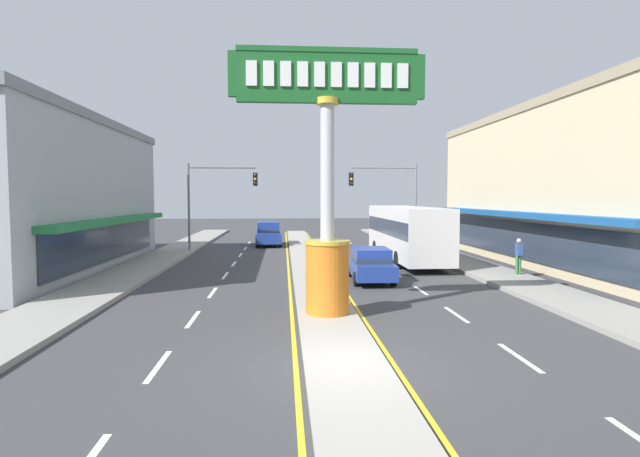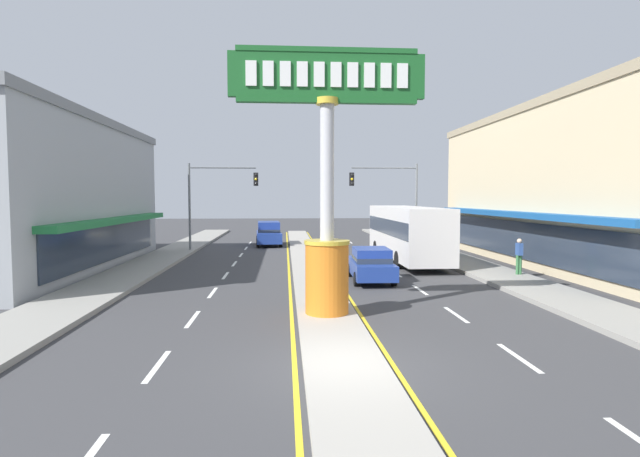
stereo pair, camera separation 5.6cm
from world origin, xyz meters
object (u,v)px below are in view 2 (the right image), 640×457
Objects in this scene: storefront_right at (590,186)px; pedestrian_near_kerb at (519,254)px; district_sign at (327,198)px; storefront_left at (11,194)px; bus_near_right_lane at (406,230)px; traffic_light_left_side at (215,191)px; traffic_light_right_side at (392,191)px; sedan_far_right_lane at (371,264)px; suv_near_left_lane at (269,233)px.

pedestrian_near_kerb is at bearing -146.40° from storefront_right.
district_sign is 0.33× the size of storefront_right.
bus_near_right_lane is (21.47, 2.10, -2.13)m from storefront_left.
traffic_light_left_side is at bearing 107.48° from district_sign.
storefront_left is 12.47m from traffic_light_left_side.
district_sign reaches higher than traffic_light_left_side.
storefront_left is 23.05m from traffic_light_right_side.
sedan_far_right_lane is 0.92× the size of suv_near_left_lane.
bus_near_right_lane is 7.62m from sedan_far_right_lane.
suv_near_left_lane is at bearing 96.17° from district_sign.
sedan_far_right_lane is (8.78, -12.89, -3.46)m from traffic_light_left_side.
storefront_right is 14.61× the size of pedestrian_near_kerb.
storefront_right is at bearing -14.78° from bus_near_right_lane.
district_sign is 4.88× the size of pedestrian_near_kerb.
district_sign is 12.35m from pedestrian_near_kerb.
pedestrian_near_kerb is at bearing -73.39° from traffic_light_right_side.
traffic_light_right_side is at bearing 19.30° from storefront_left.
traffic_light_right_side is 1.43× the size of sedan_far_right_lane.
traffic_light_left_side is 6.57m from suv_near_left_lane.
bus_near_right_lane is (5.90, 13.53, -1.95)m from district_sign.
suv_near_left_lane reaches higher than sedan_far_right_lane.
traffic_light_left_side is (-21.76, 8.66, -0.22)m from storefront_right.
district_sign is at bearing -144.82° from storefront_right.
traffic_light_left_side is at bearing 153.19° from bus_near_right_lane.
storefront_right is 7.74m from pedestrian_near_kerb.
storefront_right reaches higher than district_sign.
traffic_light_right_side is at bearing -29.79° from suv_near_left_lane.
sedan_far_right_lane is at bearing -106.25° from traffic_light_right_side.
storefront_left is 1.74× the size of bus_near_right_lane.
traffic_light_left_side is at bearing 41.16° from storefront_left.
traffic_light_right_side reaches higher than suv_near_left_lane.
traffic_light_left_side reaches higher than suv_near_left_lane.
traffic_light_right_side is at bearing 72.02° from district_sign.
pedestrian_near_kerb is at bearing -38.19° from traffic_light_left_side.
storefront_right reaches higher than sedan_far_right_lane.
traffic_light_right_side is at bearing 139.33° from storefront_right.
storefront_left reaches higher than pedestrian_near_kerb.
district_sign is at bearing -107.98° from traffic_light_right_side.
district_sign reaches higher than storefront_left.
storefront_left is at bearing 143.73° from district_sign.
storefront_right is 10.34m from bus_near_right_lane.
district_sign reaches higher than bus_near_right_lane.
storefront_right is 5.29× the size of suv_near_left_lane.
district_sign reaches higher than sedan_far_right_lane.
suv_near_left_lane is (-8.78, 5.03, -3.26)m from traffic_light_right_side.
storefront_right is at bearing 33.60° from pedestrian_near_kerb.
suv_near_left_lane is (-18.17, 13.10, -3.48)m from storefront_right.
storefront_left is (-15.57, 11.43, 0.18)m from district_sign.
storefront_right is 4.01× the size of traffic_light_right_side.
bus_near_right_lane is at bearing 66.45° from district_sign.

